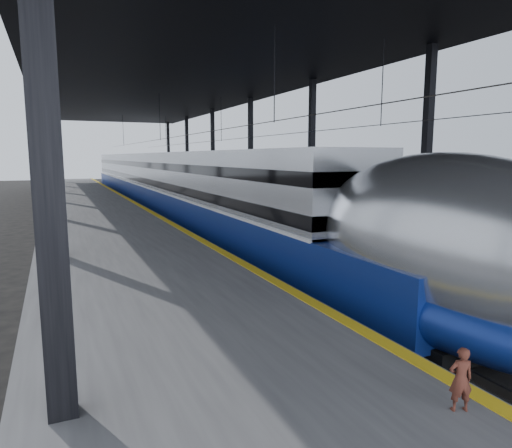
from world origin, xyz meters
TOP-DOWN VIEW (x-y plane):
  - ground at (0.00, 0.00)m, footprint 160.00×160.00m
  - platform at (-3.50, 20.00)m, footprint 6.00×80.00m
  - yellow_strip at (-0.70, 20.00)m, footprint 0.30×80.00m
  - rails at (4.50, 20.00)m, footprint 6.52×80.00m
  - canopy at (1.90, 20.00)m, footprint 18.00×75.00m
  - tgv_train at (2.00, 24.09)m, footprint 3.09×65.20m
  - second_train at (7.00, 34.70)m, footprint 2.99×56.05m
  - child at (-1.23, -6.93)m, footprint 0.36×0.30m

SIDE VIEW (x-z plane):
  - ground at x=0.00m, z-range 0.00..0.00m
  - rails at x=4.50m, z-range 0.00..0.16m
  - platform at x=-3.50m, z-range 0.00..1.00m
  - yellow_strip at x=-0.70m, z-range 1.00..1.01m
  - child at x=-1.23m, z-range 1.00..1.84m
  - tgv_train at x=2.00m, z-range -0.14..4.29m
  - second_train at x=7.00m, z-range 0.03..4.14m
  - canopy at x=1.90m, z-range 4.38..13.85m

